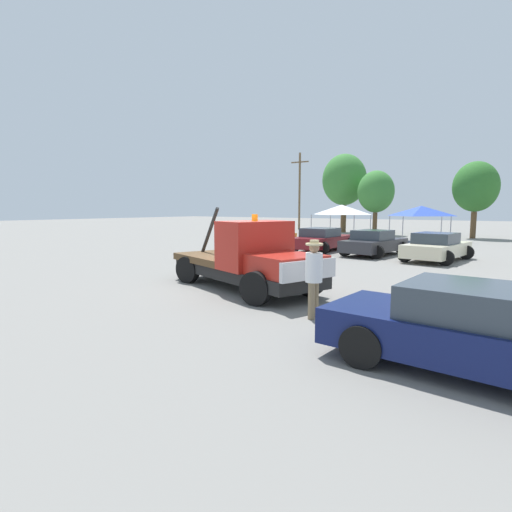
% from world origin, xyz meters
% --- Properties ---
extents(ground_plane, '(160.00, 160.00, 0.00)m').
position_xyz_m(ground_plane, '(0.00, 0.00, 0.00)').
color(ground_plane, gray).
extents(tow_truck, '(6.17, 3.68, 2.51)m').
position_xyz_m(tow_truck, '(0.34, -0.11, 0.91)').
color(tow_truck, black).
rests_on(tow_truck, ground).
extents(foreground_car, '(5.15, 2.19, 1.34)m').
position_xyz_m(foreground_car, '(6.96, -3.07, 0.65)').
color(foreground_car, '#0F194C').
rests_on(foreground_car, ground).
extents(person_near_truck, '(0.39, 0.39, 1.78)m').
position_xyz_m(person_near_truck, '(3.34, -1.76, 1.05)').
color(person_near_truck, '#847051').
rests_on(person_near_truck, ground).
extents(parked_car_orange, '(2.56, 4.99, 1.34)m').
position_xyz_m(parked_car_orange, '(-6.45, 10.88, 0.65)').
color(parked_car_orange, orange).
rests_on(parked_car_orange, ground).
extents(parked_car_maroon, '(2.57, 4.89, 1.34)m').
position_xyz_m(parked_car_maroon, '(-2.99, 11.55, 0.65)').
color(parked_car_maroon, maroon).
rests_on(parked_car_maroon, ground).
extents(parked_car_charcoal, '(2.80, 4.55, 1.34)m').
position_xyz_m(parked_car_charcoal, '(0.30, 11.04, 0.65)').
color(parked_car_charcoal, '#2D2D33').
rests_on(parked_car_charcoal, ground).
extents(parked_car_cream, '(2.84, 4.57, 1.34)m').
position_xyz_m(parked_car_cream, '(3.49, 10.50, 0.65)').
color(parked_car_cream, beige).
rests_on(parked_car_cream, ground).
extents(canopy_tent_white, '(3.57, 3.57, 2.75)m').
position_xyz_m(canopy_tent_white, '(-5.42, 19.98, 2.36)').
color(canopy_tent_white, '#9E9EA3').
rests_on(canopy_tent_white, ground).
extents(canopy_tent_blue, '(3.58, 3.58, 2.65)m').
position_xyz_m(canopy_tent_blue, '(0.17, 21.57, 2.28)').
color(canopy_tent_blue, '#9E9EA3').
rests_on(canopy_tent_blue, ground).
extents(tree_left, '(3.32, 3.32, 5.93)m').
position_xyz_m(tree_left, '(-5.19, 27.19, 3.98)').
color(tree_left, brown).
rests_on(tree_left, ground).
extents(tree_center, '(4.45, 4.45, 7.95)m').
position_xyz_m(tree_center, '(-9.18, 29.20, 5.33)').
color(tree_center, brown).
rests_on(tree_center, ground).
extents(tree_right, '(3.50, 3.50, 6.25)m').
position_xyz_m(tree_right, '(2.93, 27.44, 4.19)').
color(tree_right, brown).
rests_on(tree_right, ground).
extents(utility_pole, '(2.20, 0.24, 8.77)m').
position_xyz_m(utility_pole, '(-15.48, 31.16, 4.65)').
color(utility_pole, brown).
rests_on(utility_pole, ground).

